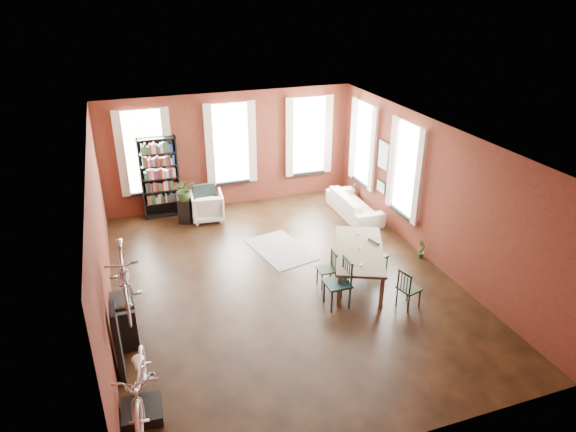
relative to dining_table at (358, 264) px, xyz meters
name	(u,v)px	position (x,y,z in m)	size (l,w,h in m)	color
room	(284,178)	(-1.32, 1.06, 1.77)	(9.00, 9.04, 3.22)	black
dining_table	(358,264)	(0.00, 0.00, 0.00)	(0.98, 2.16, 0.74)	#4D402E
dining_chair_a	(337,283)	(-0.84, -0.74, 0.14)	(0.47, 0.47, 1.02)	#1A3B38
dining_chair_b	(327,269)	(-0.74, 0.00, 0.03)	(0.37, 0.37, 0.79)	#1E2F1B
dining_chair_c	(409,288)	(0.49, -1.23, 0.05)	(0.38, 0.38, 0.83)	black
dining_chair_d	(378,255)	(0.57, 0.20, 0.03)	(0.37, 0.37, 0.79)	#193637
bookshelf	(160,178)	(-3.57, 4.74, 0.73)	(1.00, 0.32, 2.20)	black
white_armchair	(207,205)	(-2.47, 4.07, 0.06)	(0.82, 0.77, 0.85)	white
cream_sofa	(354,201)	(1.38, 3.04, 0.04)	(2.08, 0.61, 0.81)	beige
striped_rug	(281,249)	(-1.16, 1.81, -0.36)	(1.11, 1.77, 0.01)	black
bike_trainer	(142,412)	(-4.74, -2.40, -0.28)	(0.59, 0.59, 0.17)	black
bike_wall_rack	(118,342)	(-4.97, -1.36, 0.28)	(0.16, 0.60, 1.30)	black
console_table	(125,321)	(-4.85, -0.46, 0.03)	(0.40, 0.80, 0.80)	black
plant_stand	(185,212)	(-3.06, 4.09, -0.06)	(0.31, 0.31, 0.62)	black
plant_by_sofa	(351,197)	(1.72, 3.93, -0.24)	(0.31, 0.57, 0.25)	#2E6227
plant_small	(421,255)	(1.80, 0.35, -0.28)	(0.25, 0.47, 0.17)	#315E25
bicycle_floor	(137,359)	(-4.70, -2.39, 0.69)	(0.62, 0.93, 1.77)	silver
bicycle_hung	(121,259)	(-4.72, -1.36, 1.76)	(0.47, 1.00, 1.66)	#A5A8AD
plant_on_stand	(184,192)	(-3.03, 4.11, 0.50)	(0.56, 0.62, 0.48)	#2E5522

